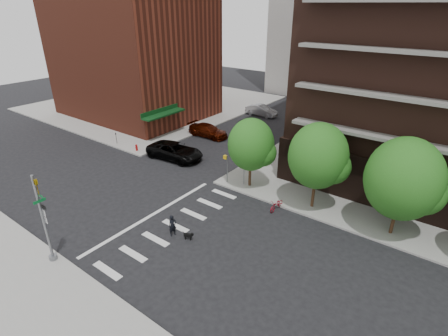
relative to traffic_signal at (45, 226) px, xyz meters
The scene contains 17 objects.
ground 7.98m from the traffic_signal, 86.42° to the left, with size 120.00×120.00×0.00m, color black.
sidewalk_nw 39.31m from the traffic_signal, 127.79° to the left, with size 31.00×33.00×0.15m, color gray.
crosswalk 8.40m from the traffic_signal, 70.35° to the left, with size 3.85×13.00×0.01m.
midrise_nw 34.19m from the traffic_signal, 130.18° to the left, with size 21.40×15.50×20.00m.
tree_a 16.66m from the traffic_signal, 74.39° to the left, with size 4.00×4.00×5.90m.
tree_b 19.20m from the traffic_signal, 56.79° to the left, with size 4.50×4.50×6.65m.
tree_c 23.02m from the traffic_signal, 44.16° to the left, with size 5.00×5.00×6.80m.
traffic_signal is the anchor object (origin of this frame).
pedestrian_signal 15.69m from the traffic_signal, 79.76° to the left, with size 2.18×0.67×2.60m.
fire_hydrant 18.42m from the traffic_signal, 123.26° to the left, with size 0.24×0.24×0.73m.
parking_meter 20.49m from the traffic_signal, 131.50° to the left, with size 0.10×0.08×1.32m.
parked_car_black 17.42m from the traffic_signal, 107.77° to the left, with size 6.20×2.86×1.72m, color black.
parked_car_maroon 24.90m from the traffic_signal, 105.91° to the left, with size 5.26×2.14×1.53m, color #3C0D03.
parked_car_silver 36.03m from the traffic_signal, 99.90° to the left, with size 4.76×1.66×1.57m, color #96989C.
scooter 16.45m from the traffic_signal, 59.18° to the left, with size 0.62×1.78×0.93m, color maroon.
dog_walker 8.01m from the traffic_signal, 57.91° to the left, with size 0.39×0.59×1.61m, color black.
dog 9.02m from the traffic_signal, 51.95° to the left, with size 0.69×0.39×0.58m.
Camera 1 is at (18.87, -15.08, 14.96)m, focal length 28.00 mm.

